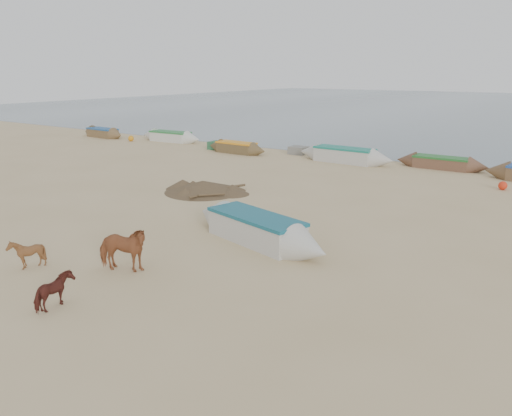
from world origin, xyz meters
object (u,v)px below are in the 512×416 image
at_px(cow_adult, 122,249).
at_px(calf_front, 27,254).
at_px(near_canoe, 256,228).
at_px(calf_right, 55,292).

relative_size(cow_adult, calf_front, 1.78).
bearing_deg(cow_adult, near_canoe, -43.87).
bearing_deg(calf_front, cow_adult, 95.85).
distance_m(calf_front, calf_right, 3.33).
height_order(calf_right, near_canoe, near_canoe).
height_order(cow_adult, calf_front, cow_adult).
xyz_separation_m(cow_adult, near_canoe, (1.77, 4.53, -0.22)).
bearing_deg(near_canoe, calf_front, -111.53).
bearing_deg(calf_front, near_canoe, 120.09).
distance_m(calf_right, near_canoe, 7.28).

